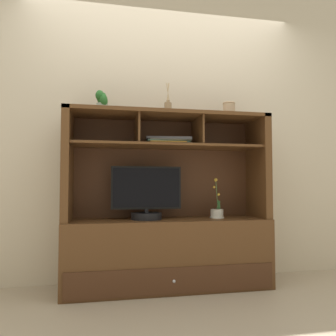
# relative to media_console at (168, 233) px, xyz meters

# --- Properties ---
(floor_plane) EXTENTS (6.00, 6.00, 0.02)m
(floor_plane) POSITION_rel_media_console_xyz_m (0.00, -0.01, -0.46)
(floor_plane) COLOR tan
(floor_plane) RESTS_ON ground
(back_wall) EXTENTS (6.00, 0.02, 2.80)m
(back_wall) POSITION_rel_media_console_xyz_m (0.00, 0.25, 0.95)
(back_wall) COLOR beige
(back_wall) RESTS_ON ground
(media_console) EXTENTS (1.69, 0.48, 1.45)m
(media_console) POSITION_rel_media_console_xyz_m (0.00, 0.00, 0.00)
(media_console) COLOR #513118
(media_console) RESTS_ON ground
(tv_monitor) EXTENTS (0.58, 0.26, 0.44)m
(tv_monitor) POSITION_rel_media_console_xyz_m (-0.18, -0.01, 0.30)
(tv_monitor) COLOR black
(tv_monitor) RESTS_ON media_console
(potted_orchid) EXTENTS (0.13, 0.13, 0.34)m
(potted_orchid) POSITION_rel_media_console_xyz_m (0.43, -0.00, 0.17)
(potted_orchid) COLOR silver
(potted_orchid) RESTS_ON media_console
(magazine_stack_left) EXTENTS (0.41, 0.29, 0.07)m
(magazine_stack_left) POSITION_rel_media_console_xyz_m (0.01, 0.05, 0.78)
(magazine_stack_left) COLOR gray
(magazine_stack_left) RESTS_ON media_console
(diffuser_bottle) EXTENTS (0.06, 0.06, 0.27)m
(diffuser_bottle) POSITION_rel_media_console_xyz_m (0.00, -0.01, 1.06)
(diffuser_bottle) COLOR #937653
(diffuser_bottle) RESTS_ON media_console
(potted_succulent) EXTENTS (0.11, 0.11, 0.17)m
(potted_succulent) POSITION_rel_media_console_xyz_m (-0.55, -0.02, 1.09)
(potted_succulent) COLOR #90A08D
(potted_succulent) RESTS_ON media_console
(ceramic_vase) EXTENTS (0.11, 0.11, 0.12)m
(ceramic_vase) POSITION_rel_media_console_xyz_m (0.55, -0.00, 1.07)
(ceramic_vase) COLOR tan
(ceramic_vase) RESTS_ON media_console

